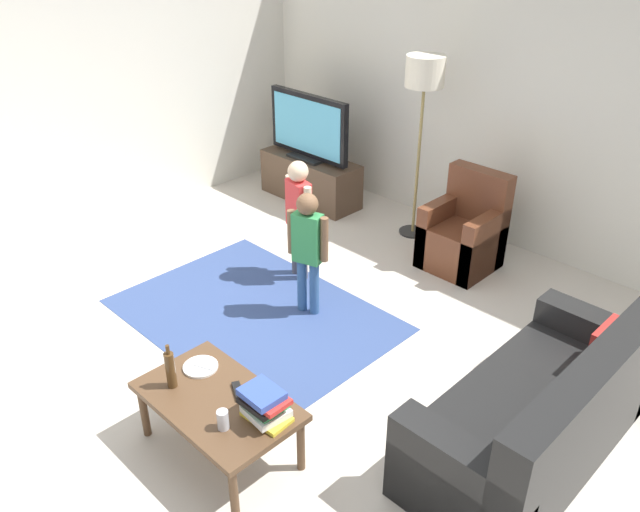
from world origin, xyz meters
TOP-DOWN VIEW (x-y plane):
  - ground at (0.00, 0.00)m, footprint 7.80×7.80m
  - wall_back at (0.00, 3.00)m, footprint 6.00×0.12m
  - wall_left at (-3.00, 0.00)m, footprint 0.12×6.00m
  - area_rug at (-0.50, 0.34)m, footprint 2.20×1.60m
  - tv_stand at (-1.84, 2.30)m, footprint 1.20×0.44m
  - tv at (-1.84, 2.28)m, footprint 1.10×0.28m
  - couch at (1.90, 0.59)m, footprint 0.80×1.80m
  - armchair at (0.23, 2.26)m, footprint 0.60×0.60m
  - floor_lamp at (-0.50, 2.45)m, footprint 0.36×0.36m
  - child_near_tv at (-0.70, 1.04)m, footprint 0.36×0.18m
  - child_center at (-0.23, 0.69)m, footprint 0.34×0.19m
  - coffee_table at (0.49, -0.76)m, footprint 1.00×0.60m
  - book_stack at (0.81, -0.66)m, footprint 0.28×0.23m
  - bottle at (0.21, -0.88)m, footprint 0.06×0.06m
  - tv_remote at (0.54, -0.64)m, footprint 0.17×0.12m
  - soda_can at (0.71, -0.88)m, footprint 0.07×0.07m
  - plate at (0.19, -0.66)m, footprint 0.22×0.22m

SIDE VIEW (x-z plane):
  - ground at x=0.00m, z-range 0.00..0.00m
  - area_rug at x=-0.50m, z-range 0.00..0.01m
  - tv_stand at x=-1.84m, z-range -0.01..0.49m
  - couch at x=1.90m, z-range -0.14..0.72m
  - armchair at x=0.23m, z-range -0.15..0.75m
  - coffee_table at x=0.49m, z-range 0.16..0.58m
  - plate at x=0.19m, z-range 0.42..0.44m
  - tv_remote at x=0.54m, z-range 0.42..0.44m
  - soda_can at x=0.71m, z-range 0.42..0.54m
  - book_stack at x=0.81m, z-range 0.42..0.62m
  - bottle at x=0.21m, z-range 0.40..0.70m
  - child_center at x=-0.23m, z-range 0.11..1.17m
  - child_near_tv at x=-0.70m, z-range 0.11..1.21m
  - tv at x=-1.84m, z-range 0.49..1.20m
  - wall_back at x=0.00m, z-range 0.00..2.70m
  - wall_left at x=-3.00m, z-range 0.00..2.70m
  - floor_lamp at x=-0.50m, z-range 0.65..2.43m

